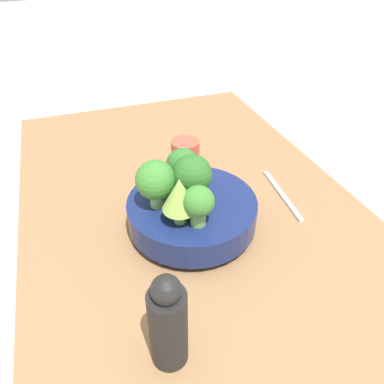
{
  "coord_description": "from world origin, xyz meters",
  "views": [
    {
      "loc": [
        -0.55,
        0.2,
        0.53
      ],
      "look_at": [
        -0.04,
        0.02,
        0.13
      ],
      "focal_mm": 35.0,
      "sensor_mm": 36.0,
      "label": 1
    }
  ],
  "objects_px": {
    "bowl": "(192,212)",
    "cup": "(185,156)",
    "fork": "(282,195)",
    "pepper_mill": "(168,323)"
  },
  "relations": [
    {
      "from": "cup",
      "to": "fork",
      "type": "relative_size",
      "value": 0.43
    },
    {
      "from": "bowl",
      "to": "cup",
      "type": "height_order",
      "value": "cup"
    },
    {
      "from": "bowl",
      "to": "cup",
      "type": "relative_size",
      "value": 3.09
    },
    {
      "from": "cup",
      "to": "bowl",
      "type": "bearing_deg",
      "value": 164.87
    },
    {
      "from": "pepper_mill",
      "to": "bowl",
      "type": "bearing_deg",
      "value": -26.02
    },
    {
      "from": "pepper_mill",
      "to": "fork",
      "type": "distance_m",
      "value": 0.43
    },
    {
      "from": "bowl",
      "to": "cup",
      "type": "distance_m",
      "value": 0.2
    },
    {
      "from": "bowl",
      "to": "fork",
      "type": "xyz_separation_m",
      "value": [
        0.03,
        -0.22,
        -0.03
      ]
    },
    {
      "from": "cup",
      "to": "pepper_mill",
      "type": "xyz_separation_m",
      "value": [
        -0.43,
        0.17,
        0.04
      ]
    },
    {
      "from": "pepper_mill",
      "to": "cup",
      "type": "bearing_deg",
      "value": -21.31
    }
  ]
}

